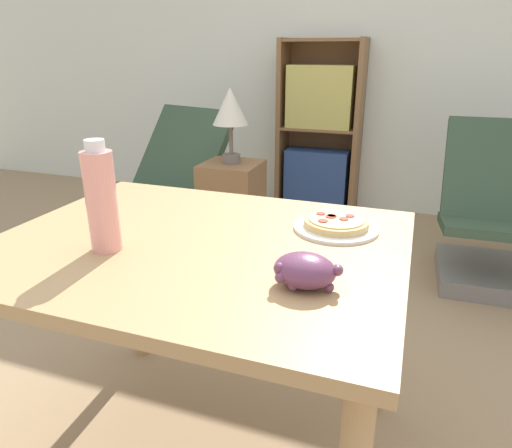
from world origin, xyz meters
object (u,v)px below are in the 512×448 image
at_px(drink_bottle, 102,200).
at_px(lounge_chair_far, 501,234).
at_px(pizza_on_plate, 336,224).
at_px(grape_bunch, 305,271).
at_px(side_table, 232,211).
at_px(lounge_chair_near, 168,201).
at_px(table_lamp, 230,110).
at_px(bookshelf, 319,135).

distance_m(drink_bottle, lounge_chair_far, 2.25).
xyz_separation_m(pizza_on_plate, lounge_chair_far, (0.70, 1.44, -0.49)).
height_order(grape_bunch, side_table, grape_bunch).
xyz_separation_m(grape_bunch, lounge_chair_near, (-1.35, 1.70, -0.51)).
xyz_separation_m(lounge_chair_far, side_table, (-1.54, -0.20, 0.02)).
relative_size(drink_bottle, table_lamp, 0.66).
bearing_deg(grape_bunch, bookshelf, 101.32).
xyz_separation_m(pizza_on_plate, table_lamp, (-0.84, 1.24, 0.15)).
relative_size(lounge_chair_far, table_lamp, 2.01).
distance_m(drink_bottle, table_lamp, 1.61).
distance_m(pizza_on_plate, lounge_chair_near, 1.96).
relative_size(grape_bunch, bookshelf, 0.11).
relative_size(pizza_on_plate, drink_bottle, 0.86).
bearing_deg(table_lamp, grape_bunch, -62.38).
xyz_separation_m(lounge_chair_near, side_table, (0.51, -0.09, 0.02)).
bearing_deg(pizza_on_plate, grape_bunch, -90.60).
xyz_separation_m(drink_bottle, side_table, (-0.30, 1.58, -0.59)).
height_order(lounge_chair_near, table_lamp, table_lamp).
bearing_deg(lounge_chair_near, drink_bottle, -47.25).
distance_m(bookshelf, table_lamp, 1.19).
xyz_separation_m(pizza_on_plate, grape_bunch, (-0.00, -0.37, 0.02)).
bearing_deg(lounge_chair_near, pizza_on_plate, -27.65).
height_order(pizza_on_plate, drink_bottle, drink_bottle).
relative_size(grape_bunch, lounge_chair_near, 0.17).
xyz_separation_m(pizza_on_plate, bookshelf, (-0.55, 2.35, -0.16)).
distance_m(pizza_on_plate, lounge_chair_far, 1.67).
height_order(pizza_on_plate, table_lamp, table_lamp).
xyz_separation_m(pizza_on_plate, side_table, (-0.84, 1.24, -0.47)).
relative_size(drink_bottle, lounge_chair_near, 0.31).
bearing_deg(lounge_chair_far, bookshelf, 142.27).
height_order(bookshelf, table_lamp, bookshelf).
distance_m(drink_bottle, bookshelf, 2.71).
height_order(lounge_chair_far, side_table, lounge_chair_far).
relative_size(pizza_on_plate, bookshelf, 0.18).
height_order(pizza_on_plate, lounge_chair_far, lounge_chair_far).
bearing_deg(grape_bunch, drink_bottle, 177.53).
xyz_separation_m(lounge_chair_far, table_lamp, (-1.54, -0.20, 0.64)).
distance_m(drink_bottle, side_table, 1.72).
xyz_separation_m(lounge_chair_near, bookshelf, (0.81, 1.02, 0.33)).
height_order(lounge_chair_far, table_lamp, table_lamp).
distance_m(lounge_chair_far, bookshelf, 1.58).
xyz_separation_m(grape_bunch, drink_bottle, (-0.54, 0.02, 0.10)).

